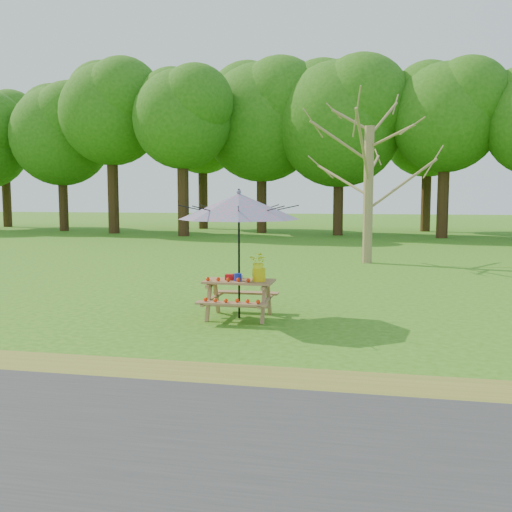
% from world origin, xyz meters
% --- Properties ---
extents(ground, '(120.00, 120.00, 0.00)m').
position_xyz_m(ground, '(0.00, 0.00, 0.00)').
color(ground, '#326813').
rests_on(ground, ground).
extents(drygrass_strip, '(120.00, 1.20, 0.01)m').
position_xyz_m(drygrass_strip, '(0.00, -2.80, 0.00)').
color(drygrass_strip, olive).
rests_on(drygrass_strip, ground).
extents(treeline, '(60.00, 12.00, 16.00)m').
position_xyz_m(treeline, '(0.00, 22.00, 8.00)').
color(treeline, '#225C0F').
rests_on(treeline, ground).
extents(bare_tree, '(5.32, 5.32, 9.99)m').
position_xyz_m(bare_tree, '(3.70, 9.39, 6.06)').
color(bare_tree, olive).
rests_on(bare_tree, ground).
extents(picnic_table, '(1.20, 1.32, 0.67)m').
position_xyz_m(picnic_table, '(1.58, 0.50, 0.33)').
color(picnic_table, '#986944').
rests_on(picnic_table, ground).
extents(patio_umbrella, '(2.50, 2.50, 2.25)m').
position_xyz_m(patio_umbrella, '(1.58, 0.50, 1.95)').
color(patio_umbrella, black).
rests_on(patio_umbrella, ground).
extents(produce_bins, '(0.31, 0.42, 0.13)m').
position_xyz_m(produce_bins, '(1.51, 0.51, 0.72)').
color(produce_bins, red).
rests_on(produce_bins, picnic_table).
extents(tomatoes_row, '(0.77, 0.13, 0.07)m').
position_xyz_m(tomatoes_row, '(1.43, 0.32, 0.71)').
color(tomatoes_row, red).
rests_on(tomatoes_row, picnic_table).
extents(flower_bucket, '(0.38, 0.36, 0.50)m').
position_xyz_m(flower_bucket, '(1.94, 0.47, 0.94)').
color(flower_bucket, yellow).
rests_on(flower_bucket, picnic_table).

